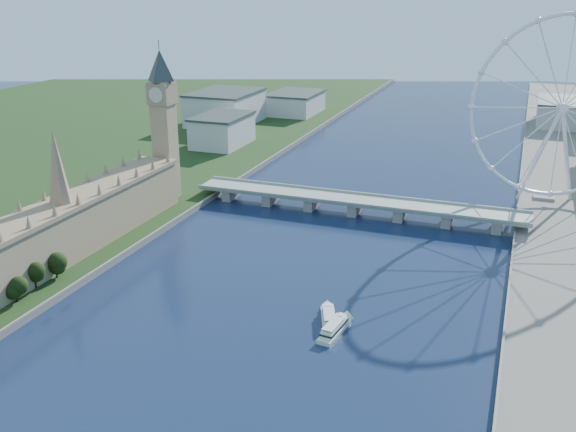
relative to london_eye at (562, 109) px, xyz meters
The scene contains 7 objects.
parliament_range 313.29m from the london_eye, 143.26° to the right, with size 24.00×200.00×70.00m.
big_ben 259.68m from the london_eye, 162.73° to the right, with size 20.02×20.02×110.00m.
westminster_bridge 145.38m from the london_eye, 155.34° to the right, with size 220.00×22.00×9.50m.
london_eye is the anchor object (origin of this frame).
city_skyline 226.06m from the london_eye, 111.50° to the left, with size 505.00×280.00×32.00m.
tour_boat_near 232.16m from the london_eye, 114.94° to the right, with size 6.55×25.85×5.67m, color white, non-canonical shape.
tour_boat_far 237.50m from the london_eye, 112.91° to the right, with size 6.77×26.68×5.86m, color beige, non-canonical shape.
Camera 1 is at (97.62, -90.66, 142.56)m, focal length 40.00 mm.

